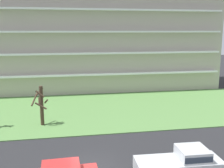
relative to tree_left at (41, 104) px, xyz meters
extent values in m
cube|color=#547F42|center=(3.78, 4.48, -2.12)|extent=(80.00, 16.00, 0.08)
cube|color=#B2A899|center=(3.78, 17.67, 6.88)|extent=(45.40, 10.38, 18.09)
cube|color=white|center=(3.78, 12.03, 0.85)|extent=(43.59, 0.90, 0.24)
cube|color=white|center=(3.78, 12.03, 3.87)|extent=(43.59, 0.90, 0.24)
cube|color=white|center=(3.78, 12.03, 6.88)|extent=(43.59, 0.90, 0.24)
cube|color=white|center=(3.78, 12.03, 9.90)|extent=(43.59, 0.90, 0.24)
cylinder|color=#423023|center=(0.04, 0.01, -0.18)|extent=(0.36, 0.36, 3.96)
cylinder|color=#423023|center=(-0.06, 0.26, 1.25)|extent=(0.68, 0.40, 0.70)
cylinder|color=#423023|center=(0.47, 0.16, 0.23)|extent=(0.48, 0.99, 0.64)
cylinder|color=#423023|center=(-0.60, 0.27, 0.53)|extent=(0.71, 1.42, 1.21)
cylinder|color=#423023|center=(-0.04, -0.37, 1.11)|extent=(0.89, 0.33, 0.74)
cylinder|color=#423023|center=(-0.17, -0.01, 0.28)|extent=(0.20, 0.58, 0.80)
cylinder|color=#423023|center=(0.01, -0.51, -0.02)|extent=(1.13, 0.23, 0.78)
cube|color=#B7BABF|center=(9.15, -11.52, -1.33)|extent=(5.47, 2.20, 0.85)
cube|color=#B7BABF|center=(10.05, -11.56, -0.56)|extent=(1.87, 1.91, 0.70)
cube|color=#2D3847|center=(10.05, -11.56, -0.56)|extent=(1.83, 1.95, 0.38)
cylinder|color=black|center=(11.08, -10.70, -1.76)|extent=(0.81, 0.25, 0.80)
cylinder|color=black|center=(7.30, -10.56, -1.76)|extent=(0.81, 0.25, 0.80)
camera|label=1|loc=(2.26, -26.35, 7.00)|focal=43.73mm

